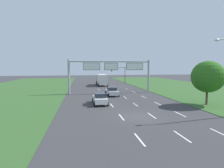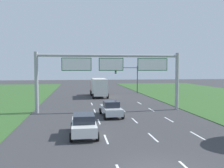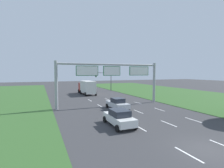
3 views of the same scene
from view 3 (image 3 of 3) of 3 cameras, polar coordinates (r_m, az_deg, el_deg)
name	(u,v)px [view 3 (image 3 of 3)]	position (r m, az deg, el deg)	size (l,w,h in m)	color
ground_plane	(207,150)	(14.42, 28.71, -18.34)	(200.00, 200.00, 0.00)	#38383A
lane_dashes_inner_left	(159,138)	(15.25, 15.12, -16.75)	(0.14, 44.40, 0.01)	white
lane_dashes_inner_right	(191,133)	(17.50, 24.52, -14.24)	(0.14, 44.40, 0.01)	white
lane_dashes_slip	(219,128)	(20.12, 31.49, -12.10)	(0.14, 44.40, 0.01)	white
car_near_red	(118,104)	(25.38, 1.82, -6.48)	(2.22, 4.45, 1.63)	silver
car_lead_silver	(119,117)	(17.75, 2.35, -10.87)	(2.07, 4.44, 1.64)	white
box_truck	(87,87)	(42.95, -8.23, -1.01)	(2.79, 8.24, 3.28)	#B21E19
sign_gantry	(112,75)	(28.10, -0.03, 3.07)	(17.24, 0.44, 7.00)	#9EA0A5
traffic_light_mast	(105,78)	(49.41, -2.40, 2.09)	(4.76, 0.49, 5.60)	#47494F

